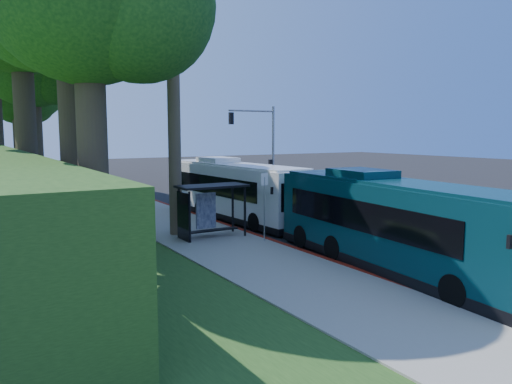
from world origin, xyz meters
TOP-DOWN VIEW (x-y plane):
  - ground at (0.00, 0.00)m, footprint 140.00×140.00m
  - sidewalk at (-7.30, 0.00)m, footprint 4.50×70.00m
  - red_curb at (-5.00, -4.00)m, footprint 0.25×30.00m
  - grass_verge at (-13.00, 5.00)m, footprint 8.00×70.00m
  - bus_shelter at (-7.26, -2.86)m, footprint 3.20×1.51m
  - stop_sign_pole at (-5.40, -5.00)m, footprint 0.35×0.06m
  - traffic_signal_pole at (3.78, 10.00)m, footprint 4.10×0.30m
  - tree_2 at (-11.89, 15.98)m, footprint 8.82×8.40m
  - tree_4 at (-11.40, 31.98)m, footprint 8.40×8.00m
  - tree_5 at (-10.41, 39.99)m, footprint 7.35×7.00m
  - white_bus at (-3.46, 1.41)m, footprint 3.15×11.75m
  - teal_bus at (-3.67, -11.00)m, footprint 3.51×12.03m
  - pickup at (2.14, 10.22)m, footprint 3.36×6.14m

SIDE VIEW (x-z plane):
  - ground at x=0.00m, z-range 0.00..0.00m
  - grass_verge at x=-13.00m, z-range 0.00..0.06m
  - sidewalk at x=-7.30m, z-range 0.00..0.12m
  - red_curb at x=-5.00m, z-range 0.00..0.13m
  - pickup at x=2.14m, z-range 0.00..1.63m
  - white_bus at x=-3.46m, z-range -0.04..3.43m
  - teal_bus at x=-3.67m, z-range -0.04..3.49m
  - bus_shelter at x=-7.26m, z-range 0.53..3.08m
  - stop_sign_pole at x=-5.40m, z-range 0.50..3.67m
  - traffic_signal_pole at x=3.78m, z-range 0.92..7.92m
  - tree_5 at x=-10.41m, z-range 2.53..15.39m
  - tree_4 at x=-11.40m, z-range 2.66..16.80m
  - tree_2 at x=-11.89m, z-range 2.92..18.04m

